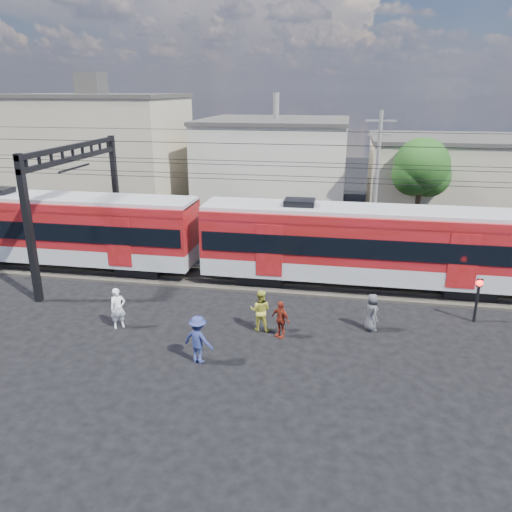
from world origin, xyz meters
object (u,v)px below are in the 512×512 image
(commuter_train, at_px, (367,243))
(pedestrian_a, at_px, (118,308))
(pedestrian_c, at_px, (198,339))
(crossing_signal, at_px, (478,292))

(commuter_train, bearing_deg, pedestrian_a, -148.26)
(pedestrian_c, bearing_deg, commuter_train, -108.34)
(pedestrian_a, bearing_deg, crossing_signal, -26.52)
(pedestrian_a, relative_size, crossing_signal, 0.88)
(commuter_train, distance_m, pedestrian_a, 12.29)
(pedestrian_c, height_order, crossing_signal, crossing_signal)
(pedestrian_c, bearing_deg, pedestrian_a, -9.69)
(crossing_signal, bearing_deg, pedestrian_c, -153.44)
(crossing_signal, bearing_deg, pedestrian_a, -167.69)
(pedestrian_a, height_order, crossing_signal, crossing_signal)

